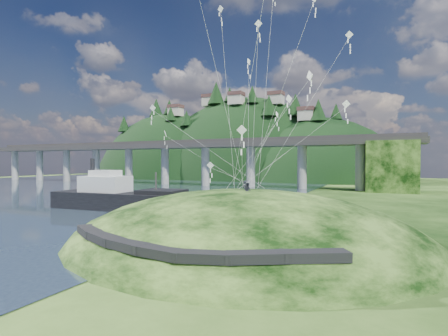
% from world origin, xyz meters
% --- Properties ---
extents(ground, '(320.00, 320.00, 0.00)m').
position_xyz_m(ground, '(0.00, 0.00, 0.00)').
color(ground, black).
rests_on(ground, ground).
extents(water, '(240.00, 240.00, 0.00)m').
position_xyz_m(water, '(-72.00, 30.00, 0.01)').
color(water, '#32465C').
rests_on(water, ground).
extents(grass_hill, '(36.00, 32.00, 13.00)m').
position_xyz_m(grass_hill, '(8.00, 2.00, -1.50)').
color(grass_hill, black).
rests_on(grass_hill, ground).
extents(footpath, '(22.29, 5.84, 0.83)m').
position_xyz_m(footpath, '(7.46, -9.74, 2.08)').
color(footpath, black).
rests_on(footpath, ground).
extents(bridge, '(160.00, 11.00, 15.00)m').
position_xyz_m(bridge, '(-26.46, 70.07, 9.70)').
color(bridge, '#2D2B2B').
rests_on(bridge, ground).
extents(far_ridge, '(153.00, 70.00, 94.50)m').
position_xyz_m(far_ridge, '(-43.58, 122.17, -7.44)').
color(far_ridge, black).
rests_on(far_ridge, ground).
extents(work_barge, '(23.91, 7.75, 8.25)m').
position_xyz_m(work_barge, '(-18.59, 14.72, 2.07)').
color(work_barge, black).
rests_on(work_barge, ground).
extents(wooden_dock, '(14.82, 3.81, 1.05)m').
position_xyz_m(wooden_dock, '(-4.40, 6.18, 0.46)').
color(wooden_dock, '#3D2919').
rests_on(wooden_dock, ground).
extents(kite_flyers, '(1.63, 2.15, 1.73)m').
position_xyz_m(kite_flyers, '(8.29, 1.84, 5.79)').
color(kite_flyers, '#22232E').
rests_on(kite_flyers, ground).
extents(kite_swarm, '(20.43, 14.90, 21.53)m').
position_xyz_m(kite_swarm, '(9.38, 3.40, 17.00)').
color(kite_swarm, white).
rests_on(kite_swarm, ground).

